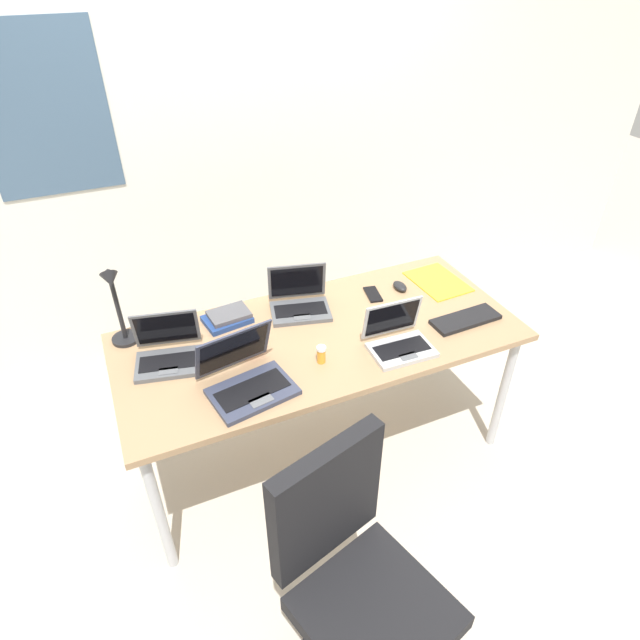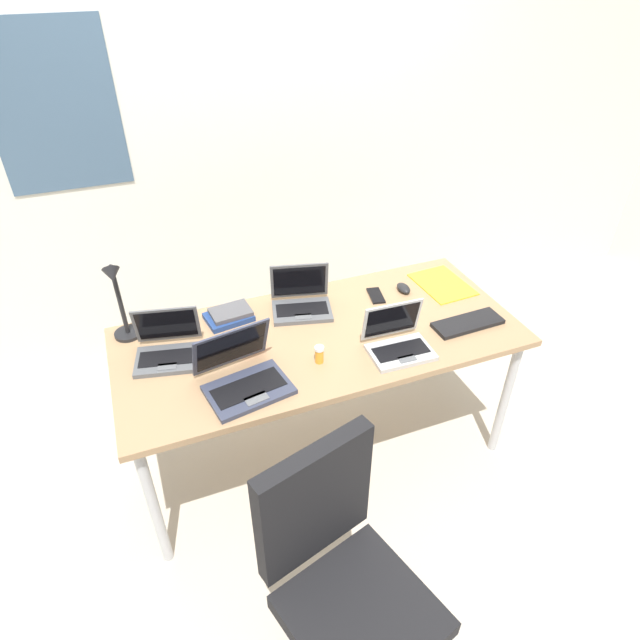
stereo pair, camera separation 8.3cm
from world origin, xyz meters
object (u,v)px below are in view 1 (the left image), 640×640
Objects in this scene: external_keyboard at (465,319)px; pill_bottle at (321,354)px; laptop_back_left at (399,340)px; paper_folder_back_left at (438,282)px; cell_phone at (373,294)px; laptop_mid_desk at (299,302)px; coffee_mug at (250,341)px; laptop_front_left at (168,353)px; book_stack at (228,317)px; laptop_center at (247,378)px; computer_mouse at (400,286)px; office_chair at (358,596)px; desk_lamp at (118,307)px.

pill_bottle reaches higher than external_keyboard.
paper_folder_back_left is (0.46, 0.38, -0.04)m from laptop_back_left.
paper_folder_back_left is at bearing 6.84° from cell_phone.
laptop_mid_desk is 0.36m from coffee_mug.
cell_phone is at bearing 13.32° from coffee_mug.
laptop_mid_desk is at bearing 11.38° from laptop_front_left.
book_stack is at bearing 122.16° from pill_bottle.
coffee_mug reaches higher than pill_bottle.
laptop_center is 3.80× the size of computer_mouse.
book_stack is 0.23× the size of office_chair.
laptop_mid_desk reaches higher than external_keyboard.
laptop_back_left is 0.86× the size of laptop_mid_desk.
paper_folder_back_left is (0.81, 0.34, -0.04)m from pill_bottle.
laptop_back_left is 1.21× the size of book_stack.
book_stack reaches higher than external_keyboard.
office_chair reaches higher than computer_mouse.
coffee_mug is (-0.84, -0.16, 0.03)m from computer_mouse.
external_keyboard is at bearing 6.33° from laptop_back_left.
laptop_center is 1.16× the size of laptop_front_left.
pill_bottle reaches higher than book_stack.
laptop_back_left is 0.83× the size of external_keyboard.
paper_folder_back_left is (1.54, -0.11, -0.19)m from desk_lamp.
external_keyboard is at bearing -102.87° from paper_folder_back_left.
desk_lamp reaches higher than external_keyboard.
laptop_mid_desk is 4.06× the size of pill_bottle.
desk_lamp is 2.94× the size of cell_phone.
pill_bottle is 0.08× the size of office_chair.
computer_mouse is at bearing -3.99° from desk_lamp.
external_keyboard is at bearing -11.98° from coffee_mug.
coffee_mug is (0.03, -0.24, 0.02)m from book_stack.
laptop_mid_desk is 0.97× the size of external_keyboard.
laptop_front_left is at bearing -51.20° from desk_lamp.
laptop_mid_desk is 0.38m from cell_phone.
computer_mouse reaches higher than external_keyboard.
cell_phone is 1.37m from office_chair.
laptop_back_left is at bearing -18.74° from laptop_front_left.
laptop_back_left is 2.86× the size of computer_mouse.
paper_folder_back_left is 0.32× the size of office_chair.
computer_mouse is 0.71× the size of cell_phone.
laptop_back_left is 0.87× the size of laptop_front_left.
office_chair is at bearing -70.89° from laptop_front_left.
laptop_back_left reaches higher than external_keyboard.
laptop_front_left reaches higher than paper_folder_back_left.
laptop_mid_desk is (0.39, 0.42, -0.00)m from laptop_center.
cell_phone is (-0.29, 0.37, -0.01)m from external_keyboard.
computer_mouse is at bearing 10.63° from coffee_mug.
desk_lamp is 5.07× the size of pill_bottle.
computer_mouse is 0.85m from coffee_mug.
laptop_center is 0.57m from laptop_mid_desk.
laptop_mid_desk is 2.84× the size of coffee_mug.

